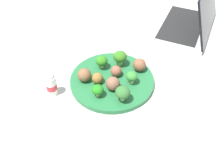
% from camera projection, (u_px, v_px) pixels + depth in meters
% --- Properties ---
extents(ground_plane, '(4.00, 4.00, 0.00)m').
position_uv_depth(ground_plane, '(112.00, 82.00, 0.94)').
color(ground_plane, '#B2B2AD').
extents(plate, '(0.28, 0.28, 0.02)m').
position_uv_depth(plate, '(112.00, 81.00, 0.93)').
color(plate, '#236638').
rests_on(plate, ground_plane).
extents(broccoli_floret_near_rim, '(0.05, 0.05, 0.06)m').
position_uv_depth(broccoli_floret_near_rim, '(120.00, 57.00, 0.96)').
color(broccoli_floret_near_rim, '#91C571').
rests_on(broccoli_floret_near_rim, plate).
extents(broccoli_floret_mid_left, '(0.04, 0.04, 0.04)m').
position_uv_depth(broccoli_floret_mid_left, '(132.00, 77.00, 0.90)').
color(broccoli_floret_mid_left, '#96C67B').
rests_on(broccoli_floret_mid_left, plate).
extents(broccoli_floret_back_right, '(0.04, 0.04, 0.05)m').
position_uv_depth(broccoli_floret_back_right, '(102.00, 61.00, 0.95)').
color(broccoli_floret_back_right, '#8EC075').
rests_on(broccoli_floret_back_right, plate).
extents(broccoli_floret_front_right, '(0.04, 0.04, 0.04)m').
position_uv_depth(broccoli_floret_front_right, '(98.00, 90.00, 0.85)').
color(broccoli_floret_front_right, '#A9BB6D').
rests_on(broccoli_floret_front_right, plate).
extents(broccoli_floret_front_left, '(0.05, 0.05, 0.05)m').
position_uv_depth(broccoli_floret_front_left, '(123.00, 93.00, 0.83)').
color(broccoli_floret_front_left, '#9CCD84').
rests_on(broccoli_floret_front_left, plate).
extents(meatball_mid_left, '(0.04, 0.04, 0.04)m').
position_uv_depth(meatball_mid_left, '(97.00, 78.00, 0.90)').
color(meatball_mid_left, brown).
rests_on(meatball_mid_left, plate).
extents(meatball_front_right, '(0.05, 0.05, 0.05)m').
position_uv_depth(meatball_front_right, '(84.00, 75.00, 0.91)').
color(meatball_front_right, brown).
rests_on(meatball_front_right, plate).
extents(meatball_far_rim, '(0.04, 0.04, 0.04)m').
position_uv_depth(meatball_far_rim, '(116.00, 71.00, 0.93)').
color(meatball_far_rim, brown).
rests_on(meatball_far_rim, plate).
extents(meatball_center, '(0.05, 0.05, 0.05)m').
position_uv_depth(meatball_center, '(113.00, 84.00, 0.88)').
color(meatball_center, brown).
rests_on(meatball_center, plate).
extents(meatball_back_right, '(0.04, 0.04, 0.04)m').
position_uv_depth(meatball_back_right, '(139.00, 65.00, 0.94)').
color(meatball_back_right, brown).
rests_on(meatball_back_right, plate).
extents(napkin, '(0.18, 0.13, 0.01)m').
position_uv_depth(napkin, '(188.00, 71.00, 0.97)').
color(napkin, white).
rests_on(napkin, ground_plane).
extents(fork, '(0.12, 0.03, 0.01)m').
position_uv_depth(fork, '(188.00, 67.00, 0.99)').
color(fork, silver).
rests_on(fork, napkin).
extents(knife, '(0.15, 0.03, 0.01)m').
position_uv_depth(knife, '(192.00, 73.00, 0.96)').
color(knife, silver).
rests_on(knife, napkin).
extents(yogurt_bottle, '(0.03, 0.03, 0.08)m').
position_uv_depth(yogurt_bottle, '(51.00, 85.00, 0.87)').
color(yogurt_bottle, white).
rests_on(yogurt_bottle, ground_plane).
extents(laptop, '(0.34, 0.38, 0.21)m').
position_uv_depth(laptop, '(189.00, 21.00, 1.15)').
color(laptop, beige).
rests_on(laptop, ground_plane).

